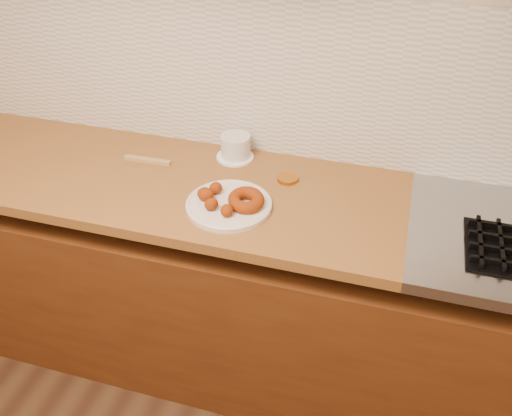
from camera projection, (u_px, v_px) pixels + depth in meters
The scene contains 11 objects.
wall_back at pixel (286, 36), 1.84m from camera, with size 4.00×0.02×2.70m, color #C3B292.
base_cabinet at pixel (260, 299), 2.17m from camera, with size 3.60×0.60×0.77m, color #592E10.
butcher_block at pixel (94, 171), 2.03m from camera, with size 2.30×0.62×0.04m, color brown.
backsplash at pixel (284, 79), 1.92m from camera, with size 3.60×0.02×0.60m, color beige.
donut_plate at pixel (229, 205), 1.80m from camera, with size 0.29×0.29×0.02m, color silver.
ring_donut at pixel (246, 200), 1.77m from camera, with size 0.12×0.12×0.04m, color maroon.
fried_dough_chunks at pixel (213, 198), 1.78m from camera, with size 0.15×0.16×0.05m.
plastic_tub at pixel (236, 147), 2.04m from camera, with size 0.11×0.11×0.09m, color silver.
tub_lid at pixel (235, 157), 2.06m from camera, with size 0.14×0.14×0.01m, color white.
brass_jar_lid at pixel (288, 178), 1.94m from camera, with size 0.08×0.08×0.01m, color #AE6A1D.
wooden_utensil at pixel (147, 160), 2.04m from camera, with size 0.18×0.02×0.01m, color #A8884B.
Camera 1 is at (0.41, 0.21, 1.96)m, focal length 38.00 mm.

